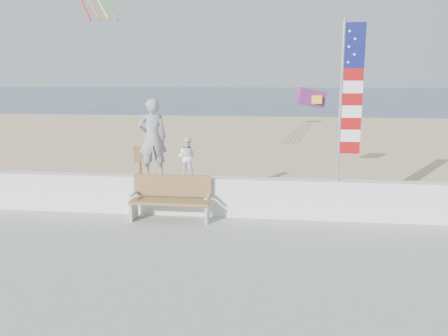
{
  "coord_description": "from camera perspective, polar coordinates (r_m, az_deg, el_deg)",
  "views": [
    {
      "loc": [
        1.44,
        -8.6,
        3.45
      ],
      "look_at": [
        0.2,
        1.8,
        1.35
      ],
      "focal_mm": 38.0,
      "sensor_mm": 36.0,
      "label": 1
    }
  ],
  "objects": [
    {
      "name": "ground",
      "position": [
        9.38,
        -2.55,
        -10.26
      ],
      "size": [
        220.0,
        220.0,
        0.0
      ],
      "primitive_type": "plane",
      "color": "#314862",
      "rests_on": "ground"
    },
    {
      "name": "sand",
      "position": [
        17.99,
        2.08,
        0.41
      ],
      "size": [
        90.0,
        40.0,
        0.08
      ],
      "primitive_type": "cube",
      "color": "#D0B48A",
      "rests_on": "ground"
    },
    {
      "name": "seawall",
      "position": [
        11.07,
        -0.91,
        -3.43
      ],
      "size": [
        30.0,
        0.35,
        0.9
      ],
      "primitive_type": "cube",
      "color": "white",
      "rests_on": "boardwalk"
    },
    {
      "name": "adult",
      "position": [
        11.1,
        -8.61,
        3.62
      ],
      "size": [
        0.77,
        0.64,
        1.81
      ],
      "primitive_type": "imported",
      "rotation": [
        0.0,
        0.0,
        3.52
      ],
      "color": "gray",
      "rests_on": "seawall"
    },
    {
      "name": "child",
      "position": [
        10.98,
        -4.51,
        1.33
      ],
      "size": [
        0.49,
        0.4,
        0.94
      ],
      "primitive_type": "imported",
      "rotation": [
        0.0,
        0.0,
        3.05
      ],
      "color": "white",
      "rests_on": "seawall"
    },
    {
      "name": "bench",
      "position": [
        10.79,
        -6.4,
        -3.56
      ],
      "size": [
        1.8,
        0.57,
        1.0
      ],
      "color": "olive",
      "rests_on": "boardwalk"
    },
    {
      "name": "flag",
      "position": [
        10.71,
        14.56,
        8.53
      ],
      "size": [
        0.5,
        0.08,
        3.5
      ],
      "color": "silver",
      "rests_on": "seawall"
    },
    {
      "name": "parafoil_kite",
      "position": [
        14.81,
        10.5,
        8.28
      ],
      "size": [
        0.99,
        0.65,
        0.67
      ],
      "color": "red",
      "rests_on": "ground"
    },
    {
      "name": "sign",
      "position": [
        12.92,
        -10.04,
        -0.02
      ],
      "size": [
        0.32,
        0.07,
        1.46
      ],
      "color": "brown",
      "rests_on": "sand"
    }
  ]
}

